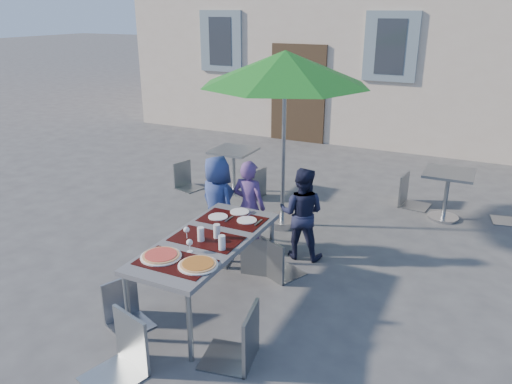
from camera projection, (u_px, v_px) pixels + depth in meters
The scene contains 21 objects.
ground at pixel (201, 344), 4.66m from camera, with size 90.00×90.00×0.00m, color #434345.
dining_table at pixel (207, 244), 5.07m from camera, with size 0.80×1.85×0.76m.
pizza_near_left at pixel (161, 256), 4.68m from camera, with size 0.39×0.39×0.03m.
pizza_near_right at pixel (198, 264), 4.52m from camera, with size 0.37×0.37×0.03m.
glassware at pixel (208, 236), 4.94m from camera, with size 0.51×0.44×0.15m.
place_settings at pixel (235, 216), 5.58m from camera, with size 0.59×0.45×0.01m.
child_0 at pixel (218, 203), 6.37m from camera, with size 0.60×0.39×1.23m, color navy.
child_1 at pixel (249, 207), 6.26m from camera, with size 0.44×0.29×1.21m, color #5B3C7A.
child_2 at pixel (302, 213), 6.12m from camera, with size 0.57×0.33×1.17m, color #181B35.
chair_0 at pixel (212, 227), 5.94m from camera, with size 0.47×0.47×0.87m.
chair_1 at pixel (259, 232), 5.77m from camera, with size 0.46×0.47×0.89m.
chair_2 at pixel (278, 235), 5.65m from camera, with size 0.54×0.54×0.91m.
chair_3 at pixel (122, 279), 4.82m from camera, with size 0.49×0.49×0.85m.
chair_4 at pixel (239, 303), 4.24m from camera, with size 0.53×0.52×1.01m.
chair_5 at pixel (117, 313), 4.10m from camera, with size 0.55×0.56×1.01m.
patio_umbrella at pixel (285, 70), 6.48m from camera, with size 2.28×2.28×2.44m.
cafe_table_0 at pixel (234, 163), 8.42m from camera, with size 0.68×0.68×0.72m.
bg_chair_l_0 at pixel (185, 160), 8.54m from camera, with size 0.47×0.47×0.86m.
bg_chair_r_0 at pixel (253, 166), 8.12m from camera, with size 0.50×0.49×0.92m.
cafe_table_1 at pixel (447, 187), 7.26m from camera, with size 0.68×0.68×0.73m.
bg_chair_l_1 at pixel (412, 172), 7.75m from camera, with size 0.47×0.46×0.95m.
Camera 1 is at (2.16, -3.26, 2.96)m, focal length 35.00 mm.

